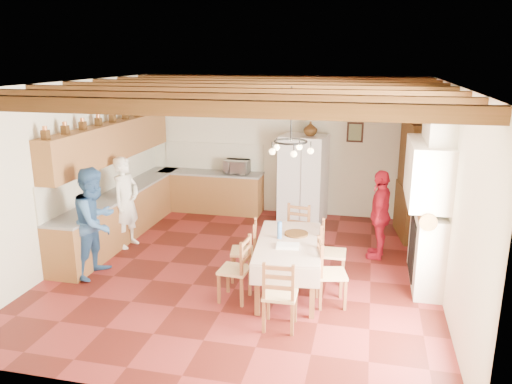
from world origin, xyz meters
TOP-DOWN VIEW (x-y plane):
  - floor at (0.00, 0.00)m, footprint 6.00×6.50m
  - ceiling at (0.00, 0.00)m, footprint 6.00×6.50m
  - wall_back at (0.00, 3.26)m, footprint 6.00×0.02m
  - wall_front at (0.00, -3.26)m, footprint 6.00×0.02m
  - wall_left at (-3.01, 0.00)m, footprint 0.02×6.50m
  - wall_right at (3.01, 0.00)m, footprint 0.02×6.50m
  - ceiling_beams at (0.00, 0.00)m, footprint 6.00×6.30m
  - lower_cabinets_left at (-2.70, 1.05)m, footprint 0.60×4.30m
  - lower_cabinets_back at (-1.55, 2.95)m, footprint 2.30×0.60m
  - countertop_left at (-2.70, 1.05)m, footprint 0.62×4.30m
  - countertop_back at (-1.55, 2.95)m, footprint 2.34×0.62m
  - backsplash_left at (-2.98, 1.05)m, footprint 0.03×4.30m
  - backsplash_back at (-1.55, 3.23)m, footprint 2.30×0.03m
  - upper_cabinets at (-2.83, 1.05)m, footprint 0.35×4.20m
  - fireplace at (2.72, 0.20)m, footprint 0.56×1.60m
  - wall_picture at (1.55, 3.23)m, footprint 0.34×0.03m
  - refrigerator at (0.55, 2.75)m, footprint 1.00×0.87m
  - hutch at (2.75, 2.27)m, footprint 0.68×1.29m
  - dining_table at (0.79, -0.57)m, footprint 1.09×1.86m
  - chandelier at (0.79, -0.57)m, footprint 0.47×0.47m
  - chair_left_near at (0.09, -1.03)m, footprint 0.43×0.45m
  - chair_left_far at (0.05, -0.33)m, footprint 0.47×0.48m
  - chair_right_near at (1.45, -0.86)m, footprint 0.49×0.50m
  - chair_right_far at (1.41, -0.10)m, footprint 0.41×0.43m
  - chair_end_near at (0.86, -1.65)m, footprint 0.43×0.41m
  - chair_end_far at (0.73, 0.56)m, footprint 0.48×0.46m
  - person_man at (-2.37, 0.56)m, footprint 0.51×0.68m
  - person_woman_blue at (-2.26, -0.68)m, footprint 0.74×0.91m
  - person_woman_red at (2.11, 1.05)m, footprint 0.50×0.95m
  - microwave at (-0.94, 2.95)m, footprint 0.54×0.37m
  - fridge_vase at (0.67, 2.75)m, footprint 0.29×0.29m

SIDE VIEW (x-z plane):
  - floor at x=0.00m, z-range -0.02..0.00m
  - lower_cabinets_left at x=-2.70m, z-range 0.00..0.86m
  - lower_cabinets_back at x=-1.55m, z-range 0.00..0.86m
  - chair_left_near at x=0.09m, z-range 0.00..0.96m
  - chair_left_far at x=0.05m, z-range 0.00..0.96m
  - chair_right_near at x=1.45m, z-range 0.00..0.96m
  - chair_right_far at x=1.41m, z-range 0.00..0.96m
  - chair_end_near at x=0.86m, z-range 0.00..0.96m
  - chair_end_far at x=0.73m, z-range 0.00..0.96m
  - dining_table at x=0.79m, z-range 0.31..1.09m
  - person_woman_red at x=2.11m, z-range 0.00..1.55m
  - person_man at x=-2.37m, z-range 0.00..1.67m
  - person_woman_blue at x=-2.26m, z-range 0.00..1.76m
  - countertop_left at x=-2.70m, z-range 0.86..0.90m
  - countertop_back at x=-1.55m, z-range 0.86..0.90m
  - refrigerator at x=0.55m, z-range 0.00..1.82m
  - microwave at x=-0.94m, z-range 0.90..1.20m
  - hutch at x=2.75m, z-range 0.00..2.23m
  - backsplash_left at x=-2.98m, z-range 0.90..1.50m
  - backsplash_back at x=-1.55m, z-range 0.90..1.50m
  - fireplace at x=2.72m, z-range 0.00..2.80m
  - wall_back at x=0.00m, z-range 0.00..3.00m
  - wall_front at x=0.00m, z-range 0.00..3.00m
  - wall_left at x=-3.01m, z-range 0.00..3.00m
  - wall_right at x=3.01m, z-range 0.00..3.00m
  - upper_cabinets at x=-2.83m, z-range 1.50..2.20m
  - wall_picture at x=1.55m, z-range 1.64..2.06m
  - fridge_vase at x=0.67m, z-range 1.82..2.11m
  - chandelier at x=0.79m, z-range 2.23..2.27m
  - ceiling_beams at x=0.00m, z-range 2.83..2.99m
  - ceiling at x=0.00m, z-range 3.00..3.02m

